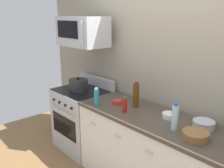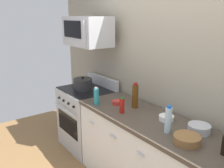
{
  "view_description": "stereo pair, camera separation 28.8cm",
  "coord_description": "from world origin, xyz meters",
  "px_view_note": "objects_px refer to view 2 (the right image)",
  "views": [
    {
      "loc": [
        1.45,
        -1.92,
        1.96
      ],
      "look_at": [
        -0.59,
        -0.05,
        1.17
      ],
      "focal_mm": 38.6,
      "sensor_mm": 36.0,
      "label": 1
    },
    {
      "loc": [
        1.64,
        -1.69,
        1.96
      ],
      "look_at": [
        -0.59,
        -0.05,
        1.17
      ],
      "focal_mm": 38.6,
      "sensor_mm": 36.0,
      "label": 2
    }
  ],
  "objects_px": {
    "microwave": "(87,31)",
    "bottle_wine_amber": "(135,96)",
    "bottle_water_clear": "(168,120)",
    "stockpot": "(83,84)",
    "bowl_wooden_salad": "(187,139)",
    "bowl_steel_prep": "(199,128)",
    "bottle_dish_soap": "(96,96)",
    "range_oven": "(87,117)",
    "bowl_white_ceramic": "(166,118)",
    "bowl_red_small": "(117,102)",
    "bottle_hot_sauce_red": "(122,106)"
  },
  "relations": [
    {
      "from": "bottle_dish_soap",
      "to": "bowl_red_small",
      "type": "relative_size",
      "value": 1.87
    },
    {
      "from": "bottle_wine_amber",
      "to": "bowl_wooden_salad",
      "type": "bearing_deg",
      "value": -12.63
    },
    {
      "from": "range_oven",
      "to": "bowl_white_ceramic",
      "type": "xyz_separation_m",
      "value": [
        1.44,
        0.11,
        0.48
      ]
    },
    {
      "from": "bottle_wine_amber",
      "to": "bowl_steel_prep",
      "type": "xyz_separation_m",
      "value": [
        0.82,
        0.06,
        -0.1
      ]
    },
    {
      "from": "bottle_wine_amber",
      "to": "bowl_steel_prep",
      "type": "relative_size",
      "value": 1.46
    },
    {
      "from": "range_oven",
      "to": "bottle_dish_soap",
      "type": "bearing_deg",
      "value": -19.39
    },
    {
      "from": "bottle_dish_soap",
      "to": "bottle_water_clear",
      "type": "distance_m",
      "value": 1.01
    },
    {
      "from": "bowl_white_ceramic",
      "to": "bottle_water_clear",
      "type": "bearing_deg",
      "value": -46.47
    },
    {
      "from": "range_oven",
      "to": "bottle_dish_soap",
      "type": "distance_m",
      "value": 0.86
    },
    {
      "from": "microwave",
      "to": "bowl_steel_prep",
      "type": "xyz_separation_m",
      "value": [
        1.79,
        0.1,
        -0.79
      ]
    },
    {
      "from": "stockpot",
      "to": "bottle_hot_sauce_red",
      "type": "bearing_deg",
      "value": -4.62
    },
    {
      "from": "range_oven",
      "to": "bottle_hot_sauce_red",
      "type": "bearing_deg",
      "value": -7.61
    },
    {
      "from": "bowl_wooden_salad",
      "to": "bowl_red_small",
      "type": "xyz_separation_m",
      "value": [
        -1.08,
        0.09,
        -0.01
      ]
    },
    {
      "from": "bottle_hot_sauce_red",
      "to": "bowl_red_small",
      "type": "height_order",
      "value": "bottle_hot_sauce_red"
    },
    {
      "from": "bottle_dish_soap",
      "to": "bowl_steel_prep",
      "type": "height_order",
      "value": "bottle_dish_soap"
    },
    {
      "from": "range_oven",
      "to": "bottle_dish_soap",
      "type": "xyz_separation_m",
      "value": [
        0.62,
        -0.22,
        0.55
      ]
    },
    {
      "from": "bottle_wine_amber",
      "to": "bottle_dish_soap",
      "type": "relative_size",
      "value": 1.4
    },
    {
      "from": "bottle_dish_soap",
      "to": "bowl_red_small",
      "type": "distance_m",
      "value": 0.26
    },
    {
      "from": "bowl_wooden_salad",
      "to": "bowl_white_ceramic",
      "type": "relative_size",
      "value": 1.49
    },
    {
      "from": "bottle_dish_soap",
      "to": "stockpot",
      "type": "xyz_separation_m",
      "value": [
        -0.62,
        0.16,
        -0.02
      ]
    },
    {
      "from": "bottle_water_clear",
      "to": "bowl_red_small",
      "type": "bearing_deg",
      "value": 175.56
    },
    {
      "from": "bowl_steel_prep",
      "to": "stockpot",
      "type": "distance_m",
      "value": 1.81
    },
    {
      "from": "bowl_white_ceramic",
      "to": "microwave",
      "type": "bearing_deg",
      "value": -177.42
    },
    {
      "from": "bottle_wine_amber",
      "to": "bowl_red_small",
      "type": "relative_size",
      "value": 2.61
    },
    {
      "from": "bottle_wine_amber",
      "to": "stockpot",
      "type": "height_order",
      "value": "bottle_wine_amber"
    },
    {
      "from": "bottle_wine_amber",
      "to": "bowl_white_ceramic",
      "type": "bearing_deg",
      "value": 2.71
    },
    {
      "from": "bowl_steel_prep",
      "to": "bottle_water_clear",
      "type": "bearing_deg",
      "value": -126.32
    },
    {
      "from": "bowl_wooden_salad",
      "to": "bottle_water_clear",
      "type": "bearing_deg",
      "value": 174.81
    },
    {
      "from": "range_oven",
      "to": "bowl_white_ceramic",
      "type": "bearing_deg",
      "value": 4.36
    },
    {
      "from": "bottle_water_clear",
      "to": "bottle_wine_amber",
      "type": "bearing_deg",
      "value": 164.82
    },
    {
      "from": "bottle_wine_amber",
      "to": "bottle_water_clear",
      "type": "xyz_separation_m",
      "value": [
        0.65,
        -0.18,
        -0.02
      ]
    },
    {
      "from": "range_oven",
      "to": "bottle_water_clear",
      "type": "distance_m",
      "value": 1.72
    },
    {
      "from": "bottle_water_clear",
      "to": "bowl_steel_prep",
      "type": "bearing_deg",
      "value": 53.68
    },
    {
      "from": "bottle_hot_sauce_red",
      "to": "bottle_water_clear",
      "type": "xyz_separation_m",
      "value": [
        0.61,
        0.05,
        0.04
      ]
    },
    {
      "from": "range_oven",
      "to": "bowl_wooden_salad",
      "type": "xyz_separation_m",
      "value": [
        1.85,
        -0.11,
        0.49
      ]
    },
    {
      "from": "microwave",
      "to": "bottle_water_clear",
      "type": "relative_size",
      "value": 2.83
    },
    {
      "from": "range_oven",
      "to": "bottle_hot_sauce_red",
      "type": "xyz_separation_m",
      "value": [
        1.01,
        -0.13,
        0.53
      ]
    },
    {
      "from": "microwave",
      "to": "bottle_wine_amber",
      "type": "relative_size",
      "value": 2.48
    },
    {
      "from": "bottle_water_clear",
      "to": "bowl_red_small",
      "type": "distance_m",
      "value": 0.86
    },
    {
      "from": "bowl_wooden_salad",
      "to": "bowl_steel_prep",
      "type": "xyz_separation_m",
      "value": [
        -0.06,
        0.25,
        0.0
      ]
    },
    {
      "from": "bowl_red_small",
      "to": "stockpot",
      "type": "xyz_separation_m",
      "value": [
        -0.77,
        -0.03,
        0.06
      ]
    },
    {
      "from": "bottle_hot_sauce_red",
      "to": "bowl_steel_prep",
      "type": "xyz_separation_m",
      "value": [
        0.79,
        0.28,
        -0.04
      ]
    },
    {
      "from": "bottle_wine_amber",
      "to": "bowl_wooden_salad",
      "type": "height_order",
      "value": "bottle_wine_amber"
    },
    {
      "from": "bowl_white_ceramic",
      "to": "bowl_red_small",
      "type": "xyz_separation_m",
      "value": [
        -0.67,
        -0.13,
        -0.0
      ]
    },
    {
      "from": "bottle_hot_sauce_red",
      "to": "bottle_water_clear",
      "type": "height_order",
      "value": "bottle_water_clear"
    },
    {
      "from": "bottle_hot_sauce_red",
      "to": "bowl_white_ceramic",
      "type": "height_order",
      "value": "bottle_hot_sauce_red"
    },
    {
      "from": "range_oven",
      "to": "microwave",
      "type": "xyz_separation_m",
      "value": [
        0.0,
        0.04,
        1.28
      ]
    },
    {
      "from": "bottle_hot_sauce_red",
      "to": "bowl_red_small",
      "type": "bearing_deg",
      "value": 154.86
    },
    {
      "from": "microwave",
      "to": "bowl_steel_prep",
      "type": "height_order",
      "value": "microwave"
    },
    {
      "from": "bottle_water_clear",
      "to": "range_oven",
      "type": "bearing_deg",
      "value": 176.88
    }
  ]
}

